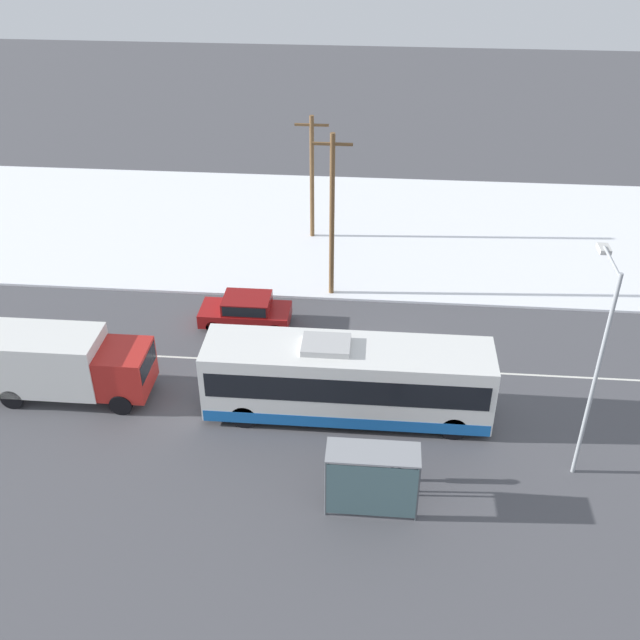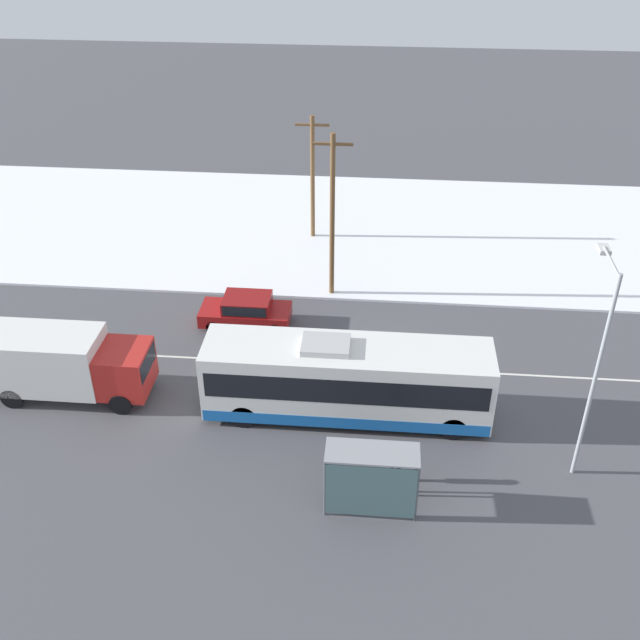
{
  "view_description": "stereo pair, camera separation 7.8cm",
  "coord_description": "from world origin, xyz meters",
  "px_view_note": "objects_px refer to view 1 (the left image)",
  "views": [
    {
      "loc": [
        -0.72,
        -25.96,
        18.91
      ],
      "look_at": [
        -3.06,
        1.35,
        1.4
      ],
      "focal_mm": 42.0,
      "sensor_mm": 36.0,
      "label": 1
    },
    {
      "loc": [
        -0.65,
        -25.95,
        18.91
      ],
      "look_at": [
        -3.06,
        1.35,
        1.4
      ],
      "focal_mm": 42.0,
      "sensor_mm": 36.0,
      "label": 2
    }
  ],
  "objects_px": {
    "city_bus": "(347,380)",
    "utility_pole_snowlot": "(312,176)",
    "utility_pole_roadside": "(332,215)",
    "bus_shelter": "(372,474)",
    "box_truck": "(60,362)",
    "sedan_car": "(246,310)",
    "streetlamp": "(598,349)",
    "pedestrian_at_stop": "(397,457)"
  },
  "relations": [
    {
      "from": "utility_pole_roadside",
      "to": "streetlamp",
      "type": "bearing_deg",
      "value": -49.81
    },
    {
      "from": "box_truck",
      "to": "bus_shelter",
      "type": "height_order",
      "value": "box_truck"
    },
    {
      "from": "pedestrian_at_stop",
      "to": "streetlamp",
      "type": "bearing_deg",
      "value": 12.43
    },
    {
      "from": "city_bus",
      "to": "sedan_car",
      "type": "relative_size",
      "value": 2.64
    },
    {
      "from": "city_bus",
      "to": "box_truck",
      "type": "distance_m",
      "value": 11.4
    },
    {
      "from": "sedan_car",
      "to": "bus_shelter",
      "type": "relative_size",
      "value": 1.35
    },
    {
      "from": "box_truck",
      "to": "utility_pole_snowlot",
      "type": "distance_m",
      "value": 17.51
    },
    {
      "from": "box_truck",
      "to": "bus_shelter",
      "type": "distance_m",
      "value": 13.56
    },
    {
      "from": "box_truck",
      "to": "pedestrian_at_stop",
      "type": "xyz_separation_m",
      "value": [
        13.31,
        -3.77,
        -0.49
      ]
    },
    {
      "from": "utility_pole_roadside",
      "to": "city_bus",
      "type": "bearing_deg",
      "value": -82.08
    },
    {
      "from": "utility_pole_snowlot",
      "to": "streetlamp",
      "type": "bearing_deg",
      "value": -57.79
    },
    {
      "from": "pedestrian_at_stop",
      "to": "utility_pole_snowlot",
      "type": "distance_m",
      "value": 19.62
    },
    {
      "from": "streetlamp",
      "to": "utility_pole_roadside",
      "type": "relative_size",
      "value": 0.98
    },
    {
      "from": "utility_pole_roadside",
      "to": "utility_pole_snowlot",
      "type": "xyz_separation_m",
      "value": [
        -1.53,
        6.26,
        -0.61
      ]
    },
    {
      "from": "utility_pole_roadside",
      "to": "box_truck",
      "type": "bearing_deg",
      "value": -138.89
    },
    {
      "from": "box_truck",
      "to": "utility_pole_roadside",
      "type": "bearing_deg",
      "value": 41.11
    },
    {
      "from": "box_truck",
      "to": "bus_shelter",
      "type": "xyz_separation_m",
      "value": [
        12.48,
        -5.29,
        0.1
      ]
    },
    {
      "from": "city_bus",
      "to": "pedestrian_at_stop",
      "type": "relative_size",
      "value": 6.16
    },
    {
      "from": "utility_pole_snowlot",
      "to": "city_bus",
      "type": "bearing_deg",
      "value": -79.67
    },
    {
      "from": "city_bus",
      "to": "utility_pole_roadside",
      "type": "bearing_deg",
      "value": 97.92
    },
    {
      "from": "bus_shelter",
      "to": "utility_pole_snowlot",
      "type": "height_order",
      "value": "utility_pole_snowlot"
    },
    {
      "from": "streetlamp",
      "to": "city_bus",
      "type": "bearing_deg",
      "value": 165.29
    },
    {
      "from": "box_truck",
      "to": "utility_pole_roadside",
      "type": "height_order",
      "value": "utility_pole_roadside"
    },
    {
      "from": "pedestrian_at_stop",
      "to": "bus_shelter",
      "type": "relative_size",
      "value": 0.58
    },
    {
      "from": "city_bus",
      "to": "bus_shelter",
      "type": "height_order",
      "value": "city_bus"
    },
    {
      "from": "city_bus",
      "to": "streetlamp",
      "type": "bearing_deg",
      "value": -14.71
    },
    {
      "from": "box_truck",
      "to": "utility_pole_snowlot",
      "type": "xyz_separation_m",
      "value": [
        8.6,
        15.1,
        2.11
      ]
    },
    {
      "from": "streetlamp",
      "to": "utility_pole_roadside",
      "type": "height_order",
      "value": "utility_pole_roadside"
    },
    {
      "from": "sedan_car",
      "to": "box_truck",
      "type": "bearing_deg",
      "value": 41.82
    },
    {
      "from": "bus_shelter",
      "to": "utility_pole_roadside",
      "type": "height_order",
      "value": "utility_pole_roadside"
    },
    {
      "from": "streetlamp",
      "to": "utility_pole_roadside",
      "type": "bearing_deg",
      "value": 130.19
    },
    {
      "from": "bus_shelter",
      "to": "streetlamp",
      "type": "bearing_deg",
      "value": 22.18
    },
    {
      "from": "utility_pole_roadside",
      "to": "bus_shelter",
      "type": "bearing_deg",
      "value": -80.55
    },
    {
      "from": "sedan_car",
      "to": "utility_pole_snowlot",
      "type": "bearing_deg",
      "value": -103.1
    },
    {
      "from": "pedestrian_at_stop",
      "to": "sedan_car",
      "type": "bearing_deg",
      "value": 125.85
    },
    {
      "from": "city_bus",
      "to": "utility_pole_snowlot",
      "type": "bearing_deg",
      "value": 100.33
    },
    {
      "from": "box_truck",
      "to": "streetlamp",
      "type": "bearing_deg",
      "value": -6.92
    },
    {
      "from": "pedestrian_at_stop",
      "to": "box_truck",
      "type": "bearing_deg",
      "value": 164.17
    },
    {
      "from": "city_bus",
      "to": "utility_pole_snowlot",
      "type": "height_order",
      "value": "utility_pole_snowlot"
    },
    {
      "from": "box_truck",
      "to": "utility_pole_snowlot",
      "type": "relative_size",
      "value": 0.97
    },
    {
      "from": "bus_shelter",
      "to": "utility_pole_roadside",
      "type": "bearing_deg",
      "value": 99.45
    },
    {
      "from": "bus_shelter",
      "to": "sedan_car",
      "type": "bearing_deg",
      "value": 118.76
    }
  ]
}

